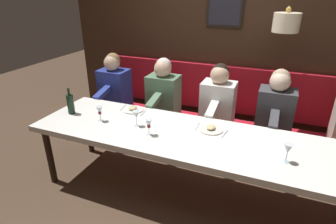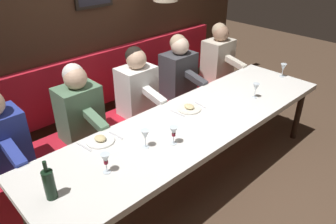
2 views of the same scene
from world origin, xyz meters
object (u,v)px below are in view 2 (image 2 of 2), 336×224
wine_glass_1 (256,88)px  wine_glass_4 (174,132)px  diner_near (179,69)px  diner_middle (137,84)px  diner_far (79,105)px  wine_glass_3 (283,68)px  wine_glass_0 (145,135)px  diner_nearest (219,54)px  dining_table (194,125)px  wine_glass_2 (106,160)px  wine_bottle (49,184)px

wine_glass_1 → wine_glass_4: same height
diner_near → diner_middle: same height
diner_far → wine_glass_3: 2.44m
diner_far → wine_glass_1: 1.83m
diner_far → wine_glass_0: diner_far is taller
diner_nearest → wine_glass_4: bearing=118.5°
dining_table → wine_glass_0: wine_glass_0 is taller
wine_glass_0 → dining_table: bearing=-88.3°
wine_glass_0 → wine_glass_2: bearing=96.0°
diner_middle → diner_far: size_ratio=1.00×
diner_middle → wine_glass_4: 1.11m
diner_nearest → diner_near: (0.00, 0.79, 0.00)m
wine_glass_0 → wine_glass_1: bearing=-94.5°
dining_table → wine_glass_3: size_ratio=20.01×
diner_middle → wine_glass_3: bearing=-121.1°
diner_far → wine_glass_3: diner_far is taller
dining_table → wine_glass_3: wine_glass_3 is taller
wine_glass_3 → wine_glass_4: 1.97m
diner_far → wine_glass_0: (-0.90, -0.09, 0.04)m
diner_middle → wine_glass_4: diner_middle is taller
diner_near → wine_glass_1: diner_near is taller
wine_glass_0 → wine_glass_4: (-0.12, -0.20, -0.00)m
diner_nearest → wine_bottle: size_ratio=2.64×
diner_far → wine_glass_4: bearing=-164.2°
wine_glass_4 → dining_table: bearing=-70.9°
wine_glass_0 → wine_bottle: wine_bottle is taller
diner_near → wine_glass_0: diner_near is taller
diner_near → wine_glass_3: 1.27m
wine_glass_1 → wine_glass_2: (0.07, 1.84, -0.00)m
wine_glass_1 → wine_glass_2: same height
wine_bottle → diner_nearest: bearing=-72.7°
wine_glass_4 → wine_glass_0: bearing=58.5°
diner_nearest → wine_glass_0: 2.28m
wine_glass_1 → wine_glass_3: bearing=-83.1°
diner_near → diner_far: size_ratio=1.00×
diner_near → diner_middle: 0.66m
dining_table → wine_bottle: wine_bottle is taller
diner_nearest → diner_middle: (0.00, 1.45, 0.00)m
diner_middle → wine_glass_1: bearing=-141.9°
wine_glass_1 → diner_middle: bearing=38.1°
wine_glass_2 → wine_glass_4: size_ratio=1.00×
dining_table → wine_glass_2: (-0.06, 1.02, 0.17)m
diner_far → diner_nearest: bearing=-90.0°
wine_glass_0 → wine_glass_4: bearing=-121.5°
wine_glass_0 → wine_glass_1: same height
wine_glass_2 → wine_glass_4: 0.62m
diner_near → wine_glass_0: size_ratio=4.82×
dining_table → wine_glass_1: size_ratio=20.01×
wine_glass_1 → wine_glass_0: bearing=85.5°
dining_table → wine_glass_2: bearing=93.4°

